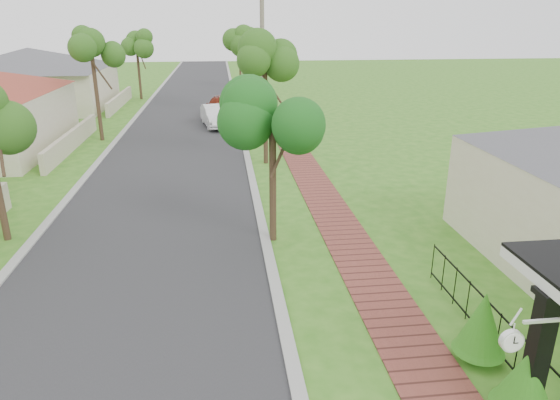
{
  "coord_description": "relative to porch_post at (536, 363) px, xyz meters",
  "views": [
    {
      "loc": [
        -0.58,
        -7.43,
        6.59
      ],
      "look_at": [
        1.07,
        6.52,
        1.5
      ],
      "focal_mm": 32.0,
      "sensor_mm": 36.0,
      "label": 1
    }
  ],
  "objects": [
    {
      "name": "street_trees",
      "position": [
        -7.42,
        27.84,
        3.42
      ],
      "size": [
        10.7,
        37.65,
        5.89
      ],
      "color": "#382619",
      "rests_on": "ground"
    },
    {
      "name": "kerb_left",
      "position": [
        -11.2,
        21.0,
        -1.12
      ],
      "size": [
        0.3,
        120.0,
        0.1
      ],
      "primitive_type": "cube",
      "color": "#9E9E99",
      "rests_on": "ground"
    },
    {
      "name": "utility_pole",
      "position": [
        -2.82,
        21.0,
        3.4
      ],
      "size": [
        1.2,
        0.24,
        8.93
      ],
      "color": "gray",
      "rests_on": "ground"
    },
    {
      "name": "picket_fence",
      "position": [
        0.35,
        1.0,
        -0.59
      ],
      "size": [
        0.03,
        8.02,
        1.0
      ],
      "color": "black",
      "rests_on": "ground"
    },
    {
      "name": "far_house_grey",
      "position": [
        -19.52,
        35.0,
        1.22
      ],
      "size": [
        15.56,
        15.56,
        4.6
      ],
      "color": "beige",
      "rests_on": "ground"
    },
    {
      "name": "kerb_right",
      "position": [
        -3.9,
        21.0,
        -1.12
      ],
      "size": [
        0.3,
        120.0,
        0.1
      ],
      "primitive_type": "cube",
      "color": "#9E9E99",
      "rests_on": "ground"
    },
    {
      "name": "parked_car_white",
      "position": [
        -5.49,
        26.13,
        -0.43
      ],
      "size": [
        2.15,
        4.35,
        1.37
      ],
      "primitive_type": "imported",
      "rotation": [
        0.0,
        0.0,
        0.17
      ],
      "color": "white",
      "rests_on": "ground"
    },
    {
      "name": "near_tree",
      "position": [
        -3.65,
        8.0,
        2.63
      ],
      "size": [
        1.84,
        1.84,
        4.72
      ],
      "color": "#382619",
      "rests_on": "ground"
    },
    {
      "name": "porch_post",
      "position": [
        0.0,
        0.0,
        0.0
      ],
      "size": [
        0.48,
        0.48,
        2.52
      ],
      "color": "black",
      "rests_on": "ground"
    },
    {
      "name": "hedge_row",
      "position": [
        -0.1,
        -0.38,
        -0.35
      ],
      "size": [
        0.94,
        4.61,
        1.9
      ],
      "color": "#1C7116",
      "rests_on": "ground"
    },
    {
      "name": "station_clock",
      "position": [
        -0.77,
        -0.4,
        0.83
      ],
      "size": [
        0.95,
        0.13,
        0.54
      ],
      "color": "white",
      "rests_on": "ground"
    },
    {
      "name": "ground",
      "position": [
        -4.55,
        1.0,
        -1.12
      ],
      "size": [
        160.0,
        160.0,
        0.0
      ],
      "primitive_type": "plane",
      "color": "#32721B",
      "rests_on": "ground"
    },
    {
      "name": "parked_car_red",
      "position": [
        -5.17,
        29.78,
        -0.37
      ],
      "size": [
        2.63,
        4.67,
        1.5
      ],
      "primitive_type": "imported",
      "rotation": [
        0.0,
        0.0,
        -0.21
      ],
      "color": "maroon",
      "rests_on": "ground"
    },
    {
      "name": "road",
      "position": [
        -7.55,
        21.0,
        -1.12
      ],
      "size": [
        7.0,
        120.0,
        0.02
      ],
      "primitive_type": "cube",
      "color": "#28282B",
      "rests_on": "ground"
    },
    {
      "name": "sidewalk",
      "position": [
        -1.3,
        21.0,
        -1.12
      ],
      "size": [
        1.5,
        120.0,
        0.03
      ],
      "primitive_type": "cube",
      "color": "brown",
      "rests_on": "ground"
    }
  ]
}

